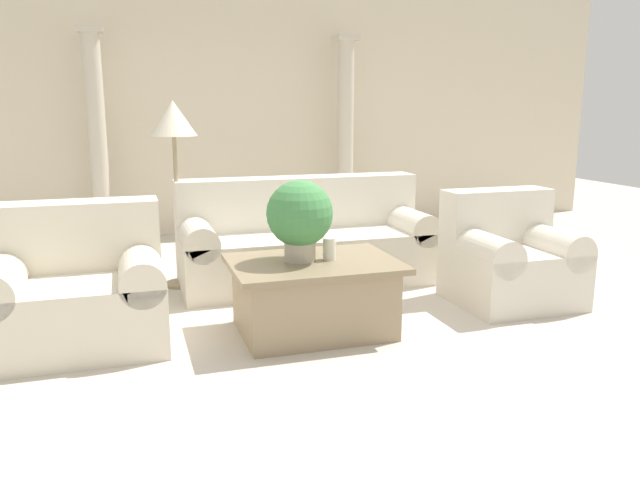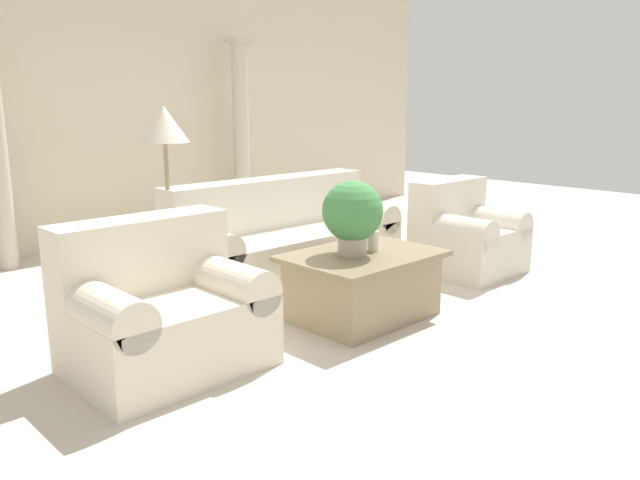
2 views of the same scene
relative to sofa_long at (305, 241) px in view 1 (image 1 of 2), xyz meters
name	(u,v)px [view 1 (image 1 of 2)]	position (x,y,z in m)	size (l,w,h in m)	color
ground_plane	(319,314)	(-0.15, -0.89, -0.36)	(16.00, 16.00, 0.00)	beige
wall_back	(235,99)	(-0.15, 2.48, 1.24)	(10.00, 0.06, 3.20)	beige
sofa_long	(305,241)	(0.00, 0.00, 0.00)	(2.17, 0.85, 0.90)	beige
loveseat	(75,289)	(-1.83, -0.98, 0.01)	(1.10, 0.85, 0.90)	beige
coffee_table	(314,296)	(-0.30, -1.24, -0.10)	(1.12, 0.82, 0.50)	#998466
potted_plant	(300,216)	(-0.39, -1.21, 0.45)	(0.44, 0.44, 0.54)	#B2A893
pillar_candle	(329,249)	(-0.19, -1.24, 0.22)	(0.09, 0.09, 0.15)	silver
floor_lamp	(174,129)	(-1.07, 0.18, 0.97)	(0.38, 0.38, 1.56)	gray
column_left	(97,137)	(-1.73, 2.12, 0.84)	(0.27, 0.27, 2.33)	beige
column_right	(345,133)	(1.13, 2.12, 0.84)	(0.27, 0.27, 2.33)	beige
armchair	(509,257)	(1.37, -1.04, 0.00)	(0.88, 0.81, 0.87)	beige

